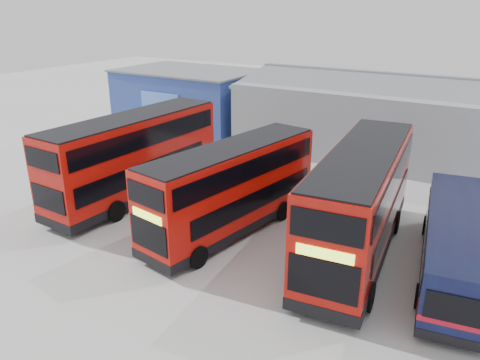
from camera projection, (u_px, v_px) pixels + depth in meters
ground_plane at (198, 244)px, 22.16m from camera, size 120.00×120.00×0.00m
office_block at (190, 98)px, 42.42m from camera, size 12.30×8.32×5.12m
maintenance_shed at (454, 124)px, 33.28m from camera, size 30.50×12.00×5.89m
double_decker_left at (135, 158)px, 26.58m from camera, size 3.23×11.63×4.88m
double_decker_centre at (232, 190)px, 22.71m from camera, size 4.07×10.65×4.40m
double_decker_right at (359, 204)px, 20.47m from camera, size 4.05×11.81×4.90m
single_decker_blue at (455, 246)px, 19.13m from camera, size 3.86×10.38×2.75m
panel_van at (129, 128)px, 37.99m from camera, size 2.53×4.87×2.03m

